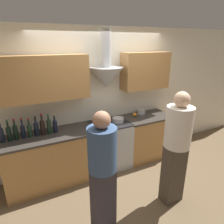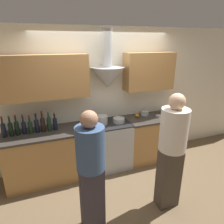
{
  "view_description": "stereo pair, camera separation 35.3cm",
  "coord_description": "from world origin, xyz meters",
  "px_view_note": "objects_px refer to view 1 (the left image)",
  "views": [
    {
      "loc": [
        -1.47,
        -2.73,
        2.34
      ],
      "look_at": [
        0.0,
        0.26,
        1.16
      ],
      "focal_mm": 32.0,
      "sensor_mm": 36.0,
      "label": 1
    },
    {
      "loc": [
        -1.15,
        -2.87,
        2.34
      ],
      "look_at": [
        0.0,
        0.26,
        1.16
      ],
      "focal_mm": 32.0,
      "sensor_mm": 36.0,
      "label": 2
    }
  ],
  "objects_px": {
    "stove_range": "(110,145)",
    "wine_bottle_7": "(49,126)",
    "wine_bottle_1": "(9,133)",
    "person_foreground_left": "(103,169)",
    "wine_bottle_3": "(23,131)",
    "wine_bottle_4": "(30,130)",
    "mixing_bowl": "(118,120)",
    "wine_bottle_0": "(1,134)",
    "wine_bottle_5": "(36,128)",
    "saucepan": "(141,112)",
    "person_foreground_right": "(176,145)",
    "wine_bottle_2": "(15,131)",
    "stock_pot": "(102,120)",
    "orange_fruit": "(135,114)",
    "wine_bottle_6": "(43,126)",
    "wine_bottle_8": "(55,125)"
  },
  "relations": [
    {
      "from": "person_foreground_left",
      "to": "wine_bottle_1",
      "type": "bearing_deg",
      "value": 127.44
    },
    {
      "from": "stock_pot",
      "to": "person_foreground_left",
      "type": "xyz_separation_m",
      "value": [
        -0.52,
        -1.23,
        -0.09
      ]
    },
    {
      "from": "wine_bottle_2",
      "to": "wine_bottle_8",
      "type": "distance_m",
      "value": 0.59
    },
    {
      "from": "person_foreground_right",
      "to": "wine_bottle_5",
      "type": "bearing_deg",
      "value": 143.2
    },
    {
      "from": "wine_bottle_5",
      "to": "saucepan",
      "type": "bearing_deg",
      "value": 3.1
    },
    {
      "from": "wine_bottle_0",
      "to": "person_foreground_left",
      "type": "height_order",
      "value": "person_foreground_left"
    },
    {
      "from": "wine_bottle_6",
      "to": "person_foreground_left",
      "type": "relative_size",
      "value": 0.22
    },
    {
      "from": "saucepan",
      "to": "person_foreground_right",
      "type": "bearing_deg",
      "value": -104.15
    },
    {
      "from": "wine_bottle_3",
      "to": "stock_pot",
      "type": "height_order",
      "value": "wine_bottle_3"
    },
    {
      "from": "wine_bottle_2",
      "to": "wine_bottle_7",
      "type": "distance_m",
      "value": 0.5
    },
    {
      "from": "wine_bottle_6",
      "to": "person_foreground_right",
      "type": "distance_m",
      "value": 2.08
    },
    {
      "from": "mixing_bowl",
      "to": "wine_bottle_1",
      "type": "bearing_deg",
      "value": 177.81
    },
    {
      "from": "wine_bottle_0",
      "to": "saucepan",
      "type": "bearing_deg",
      "value": 2.61
    },
    {
      "from": "wine_bottle_2",
      "to": "wine_bottle_0",
      "type": "bearing_deg",
      "value": -178.8
    },
    {
      "from": "wine_bottle_1",
      "to": "stock_pot",
      "type": "xyz_separation_m",
      "value": [
        1.5,
        -0.04,
        -0.05
      ]
    },
    {
      "from": "wine_bottle_1",
      "to": "wine_bottle_4",
      "type": "xyz_separation_m",
      "value": [
        0.29,
        -0.0,
        -0.01
      ]
    },
    {
      "from": "wine_bottle_2",
      "to": "wine_bottle_3",
      "type": "bearing_deg",
      "value": 3.1
    },
    {
      "from": "stove_range",
      "to": "person_foreground_right",
      "type": "height_order",
      "value": "person_foreground_right"
    },
    {
      "from": "mixing_bowl",
      "to": "person_foreground_right",
      "type": "xyz_separation_m",
      "value": [
        0.29,
        -1.22,
        0.0
      ]
    },
    {
      "from": "wine_bottle_4",
      "to": "wine_bottle_7",
      "type": "distance_m",
      "value": 0.3
    },
    {
      "from": "wine_bottle_0",
      "to": "wine_bottle_5",
      "type": "xyz_separation_m",
      "value": [
        0.49,
        0.0,
        -0.0
      ]
    },
    {
      "from": "wine_bottle_4",
      "to": "person_foreground_right",
      "type": "xyz_separation_m",
      "value": [
        1.83,
        -1.28,
        -0.08
      ]
    },
    {
      "from": "wine_bottle_3",
      "to": "stock_pot",
      "type": "bearing_deg",
      "value": -2.45
    },
    {
      "from": "wine_bottle_0",
      "to": "wine_bottle_1",
      "type": "bearing_deg",
      "value": -0.94
    },
    {
      "from": "wine_bottle_3",
      "to": "wine_bottle_4",
      "type": "distance_m",
      "value": 0.1
    },
    {
      "from": "wine_bottle_5",
      "to": "saucepan",
      "type": "height_order",
      "value": "wine_bottle_5"
    },
    {
      "from": "wine_bottle_1",
      "to": "saucepan",
      "type": "height_order",
      "value": "wine_bottle_1"
    },
    {
      "from": "stock_pot",
      "to": "mixing_bowl",
      "type": "xyz_separation_m",
      "value": [
        0.32,
        -0.03,
        -0.04
      ]
    },
    {
      "from": "wine_bottle_2",
      "to": "wine_bottle_5",
      "type": "bearing_deg",
      "value": 0.09
    },
    {
      "from": "wine_bottle_7",
      "to": "saucepan",
      "type": "distance_m",
      "value": 1.89
    },
    {
      "from": "wine_bottle_2",
      "to": "wine_bottle_3",
      "type": "relative_size",
      "value": 1.03
    },
    {
      "from": "stove_range",
      "to": "wine_bottle_1",
      "type": "distance_m",
      "value": 1.76
    },
    {
      "from": "wine_bottle_2",
      "to": "mixing_bowl",
      "type": "xyz_separation_m",
      "value": [
        1.73,
        -0.08,
        -0.09
      ]
    },
    {
      "from": "wine_bottle_5",
      "to": "stock_pot",
      "type": "bearing_deg",
      "value": -2.63
    },
    {
      "from": "wine_bottle_1",
      "to": "person_foreground_left",
      "type": "xyz_separation_m",
      "value": [
        0.98,
        -1.28,
        -0.14
      ]
    },
    {
      "from": "orange_fruit",
      "to": "saucepan",
      "type": "bearing_deg",
      "value": 17.08
    },
    {
      "from": "wine_bottle_2",
      "to": "stock_pot",
      "type": "distance_m",
      "value": 1.41
    },
    {
      "from": "wine_bottle_7",
      "to": "mixing_bowl",
      "type": "height_order",
      "value": "wine_bottle_7"
    },
    {
      "from": "wine_bottle_8",
      "to": "wine_bottle_6",
      "type": "bearing_deg",
      "value": -178.57
    },
    {
      "from": "wine_bottle_5",
      "to": "orange_fruit",
      "type": "relative_size",
      "value": 4.32
    },
    {
      "from": "wine_bottle_4",
      "to": "wine_bottle_8",
      "type": "distance_m",
      "value": 0.39
    },
    {
      "from": "wine_bottle_0",
      "to": "orange_fruit",
      "type": "relative_size",
      "value": 4.53
    },
    {
      "from": "wine_bottle_1",
      "to": "stock_pot",
      "type": "distance_m",
      "value": 1.5
    },
    {
      "from": "stove_range",
      "to": "wine_bottle_7",
      "type": "relative_size",
      "value": 2.7
    },
    {
      "from": "wine_bottle_2",
      "to": "mixing_bowl",
      "type": "distance_m",
      "value": 1.74
    },
    {
      "from": "orange_fruit",
      "to": "mixing_bowl",
      "type": "bearing_deg",
      "value": -164.17
    },
    {
      "from": "wine_bottle_1",
      "to": "person_foreground_left",
      "type": "bearing_deg",
      "value": -52.56
    },
    {
      "from": "wine_bottle_0",
      "to": "wine_bottle_2",
      "type": "distance_m",
      "value": 0.19
    },
    {
      "from": "wine_bottle_6",
      "to": "stock_pot",
      "type": "distance_m",
      "value": 1.02
    },
    {
      "from": "wine_bottle_3",
      "to": "wine_bottle_6",
      "type": "bearing_deg",
      "value": -2.53
    }
  ]
}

